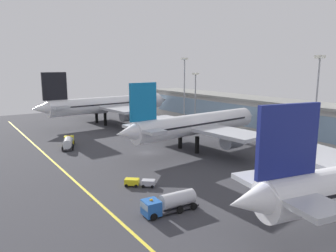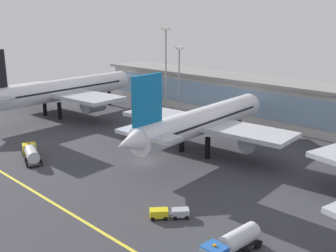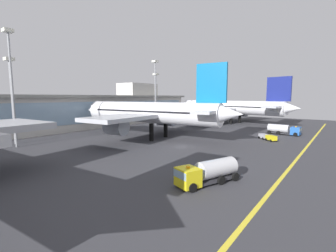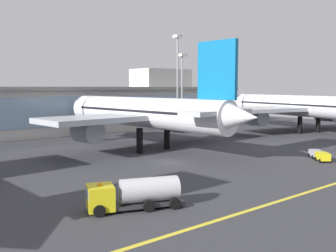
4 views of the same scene
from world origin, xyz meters
name	(u,v)px [view 3 (image 3 of 4)]	position (x,y,z in m)	size (l,w,h in m)	color
ground_plane	(182,147)	(0.00, 0.00, 0.00)	(180.00, 180.00, 0.00)	#38383D
taxiway_centreline_stripe	(293,163)	(0.00, -22.00, 0.01)	(144.00, 0.50, 0.01)	yellow
terminal_building	(74,111)	(1.93, 44.80, 6.25)	(117.69, 14.00, 16.68)	beige
airliner_near_right	(150,113)	(4.16, 13.00, 6.67)	(39.14, 48.61, 18.25)	black
airliner_far_right	(229,107)	(51.45, 10.84, 6.50)	(46.46, 55.49, 17.82)	black
fuel_tanker_truck	(207,172)	(-16.81, -14.88, 1.51)	(9.31, 5.60, 2.90)	black
baggage_tug_near	(268,137)	(19.58, -12.93, 0.79)	(4.81, 5.25, 1.40)	black
service_truck_far	(284,130)	(31.43, -14.47, 1.51)	(3.41, 9.18, 2.90)	black
apron_light_mast_west	(155,84)	(26.89, 30.17, 15.87)	(1.80, 1.80, 24.38)	gray
apron_light_mast_centre	(156,90)	(31.59, 33.77, 13.56)	(1.80, 1.80, 20.23)	gray
apron_light_mast_east	(11,87)	(-20.80, 32.56, 13.19)	(1.80, 1.80, 19.59)	gray
apron_light_mast_far_east	(11,72)	(-22.05, 28.55, 16.10)	(1.80, 1.80, 24.78)	gray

